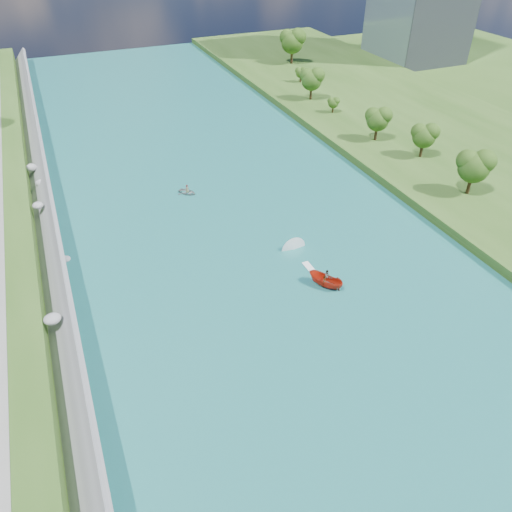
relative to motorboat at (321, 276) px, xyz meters
name	(u,v)px	position (x,y,z in m)	size (l,w,h in m)	color
ground	(330,357)	(-5.36, -11.81, -0.88)	(260.00, 260.00, 0.00)	#2D5119
river_water	(257,256)	(-5.36, 8.19, -0.83)	(55.00, 240.00, 0.10)	#1B6A69
riprap_bank	(57,299)	(-31.20, 7.24, 0.92)	(4.31, 236.00, 4.13)	slate
trees_east	(458,150)	(33.79, 15.14, 5.14)	(16.80, 143.51, 10.87)	#234312
motorboat	(321,276)	(0.00, 0.00, 0.00)	(4.05, 19.17, 1.98)	red
raft	(187,191)	(-9.08, 28.80, -0.41)	(3.76, 3.90, 1.55)	gray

